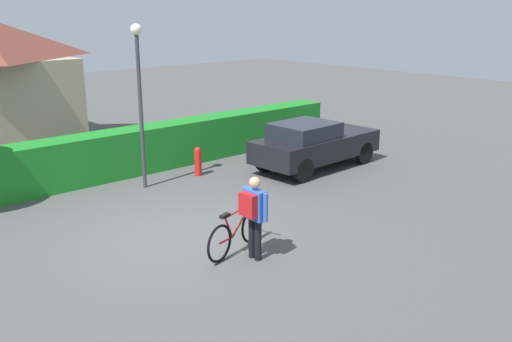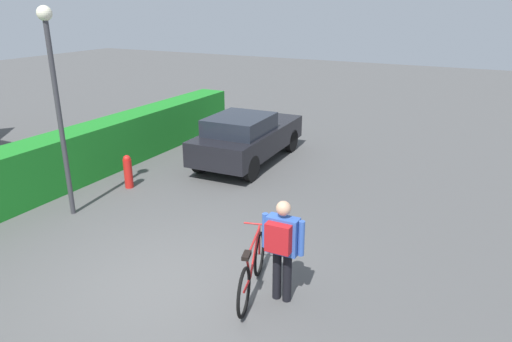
# 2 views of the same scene
# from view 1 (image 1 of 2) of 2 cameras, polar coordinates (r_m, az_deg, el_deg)

# --- Properties ---
(ground_plane) EXTENTS (60.00, 60.00, 0.00)m
(ground_plane) POSITION_cam_1_polar(r_m,az_deg,el_deg) (11.61, -8.16, -6.76)
(ground_plane) COLOR #4E4E4E
(hedge_row) EXTENTS (18.21, 0.90, 1.27)m
(hedge_row) POSITION_cam_1_polar(r_m,az_deg,el_deg) (15.40, -18.14, 0.86)
(hedge_row) COLOR #1C7E24
(hedge_row) RESTS_ON ground
(parked_car_near) EXTENTS (4.06, 1.77, 1.40)m
(parked_car_near) POSITION_cam_1_polar(r_m,az_deg,el_deg) (16.31, 5.88, 2.79)
(parked_car_near) COLOR black
(parked_car_near) RESTS_ON ground
(bicycle) EXTENTS (1.76, 0.65, 0.91)m
(bicycle) POSITION_cam_1_polar(r_m,az_deg,el_deg) (10.75, -2.00, -6.23)
(bicycle) COLOR black
(bicycle) RESTS_ON ground
(person_rider) EXTENTS (0.35, 0.65, 1.59)m
(person_rider) POSITION_cam_1_polar(r_m,az_deg,el_deg) (10.23, -0.25, -4.03)
(person_rider) COLOR black
(person_rider) RESTS_ON ground
(street_lamp) EXTENTS (0.28, 0.28, 4.14)m
(street_lamp) POSITION_cam_1_polar(r_m,az_deg,el_deg) (14.37, -11.76, 8.63)
(street_lamp) COLOR #38383D
(street_lamp) RESTS_ON ground
(fire_hydrant) EXTENTS (0.20, 0.20, 0.81)m
(fire_hydrant) POSITION_cam_1_polar(r_m,az_deg,el_deg) (15.66, -5.91, 1.01)
(fire_hydrant) COLOR red
(fire_hydrant) RESTS_ON ground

